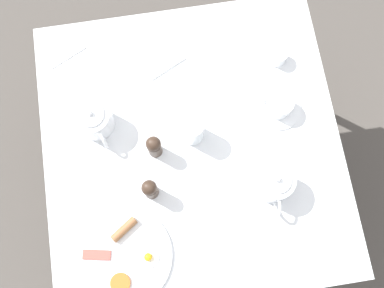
% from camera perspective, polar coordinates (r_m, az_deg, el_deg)
% --- Properties ---
extents(ground_plane, '(8.00, 8.00, 0.00)m').
position_cam_1_polar(ground_plane, '(2.26, 0.00, -4.78)').
color(ground_plane, '#4C4742').
extents(table, '(1.03, 1.00, 0.76)m').
position_cam_1_polar(table, '(1.59, 0.00, -0.81)').
color(table, silver).
rests_on(table, ground_plane).
extents(breakfast_plate, '(0.31, 0.31, 0.04)m').
position_cam_1_polar(breakfast_plate, '(1.48, -8.72, -13.80)').
color(breakfast_plate, white).
rests_on(breakfast_plate, table).
extents(teapot_near, '(0.21, 0.12, 0.13)m').
position_cam_1_polar(teapot_near, '(1.46, 10.40, -4.90)').
color(teapot_near, white).
rests_on(teapot_near, table).
extents(teapot_far, '(0.21, 0.12, 0.13)m').
position_cam_1_polar(teapot_far, '(1.52, -12.29, 3.01)').
color(teapot_far, white).
rests_on(teapot_far, table).
extents(teacup_with_saucer_left, '(0.16, 0.16, 0.07)m').
position_cam_1_polar(teacup_with_saucer_left, '(1.55, 11.02, 4.80)').
color(teacup_with_saucer_left, white).
rests_on(teacup_with_saucer_left, table).
extents(water_glass_tall, '(0.08, 0.08, 0.12)m').
position_cam_1_polar(water_glass_tall, '(1.47, 0.04, 1.84)').
color(water_glass_tall, white).
rests_on(water_glass_tall, table).
extents(creamer_jug, '(0.08, 0.06, 0.05)m').
position_cam_1_polar(creamer_jug, '(1.62, 10.82, 10.95)').
color(creamer_jug, white).
rests_on(creamer_jug, table).
extents(pepper_grinder, '(0.05, 0.05, 0.12)m').
position_cam_1_polar(pepper_grinder, '(1.45, -4.80, -0.43)').
color(pepper_grinder, '#38281E').
rests_on(pepper_grinder, table).
extents(salt_grinder, '(0.05, 0.05, 0.12)m').
position_cam_1_polar(salt_grinder, '(1.43, -5.34, -5.76)').
color(salt_grinder, '#38281E').
rests_on(salt_grinder, table).
extents(napkin_folded, '(0.15, 0.17, 0.01)m').
position_cam_1_polar(napkin_folded, '(1.62, -3.98, 10.80)').
color(napkin_folded, white).
rests_on(napkin_folded, table).
extents(fork_by_plate, '(0.19, 0.03, 0.00)m').
position_cam_1_polar(fork_by_plate, '(1.48, 1.43, -8.01)').
color(fork_by_plate, silver).
rests_on(fork_by_plate, table).
extents(knife_by_plate, '(0.08, 0.20, 0.00)m').
position_cam_1_polar(knife_by_plate, '(1.57, 3.63, 6.30)').
color(knife_by_plate, silver).
rests_on(knife_by_plate, table).
extents(spoon_for_tea, '(0.08, 0.14, 0.00)m').
position_cam_1_polar(spoon_for_tea, '(1.68, -15.45, 10.62)').
color(spoon_for_tea, silver).
rests_on(spoon_for_tea, table).
extents(fork_spare, '(0.14, 0.11, 0.00)m').
position_cam_1_polar(fork_spare, '(1.49, 10.45, -13.65)').
color(fork_spare, silver).
rests_on(fork_spare, table).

